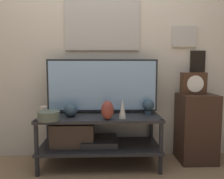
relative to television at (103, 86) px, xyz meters
The scene contains 12 objects.
ground_plane 0.92m from the television, 94.25° to the right, with size 12.00×12.00×0.00m, color #846647.
wall_back 0.56m from the television, 97.70° to the left, with size 6.40×0.08×2.70m.
media_console 0.52m from the television, 140.11° to the right, with size 1.23×0.50×0.53m.
television is the anchor object (origin of this frame).
vase_slim_bronze 0.38m from the television, 52.49° to the right, with size 0.07×0.07×0.19m.
vase_round_glass 0.42m from the television, 152.43° to the right, with size 0.14×0.14×0.14m.
vase_wide_bowl 0.64m from the television, 148.56° to the right, with size 0.20×0.20×0.08m.
vase_urn_stoneware 0.36m from the television, 80.81° to the right, with size 0.12×0.12×0.18m.
candle_jar 0.65m from the television, 163.34° to the right, with size 0.08×0.08×0.11m.
decorative_bust 0.52m from the television, 11.94° to the right, with size 0.12×0.12×0.16m.
side_table 1.11m from the television, ahead, with size 0.38×0.34×0.73m.
mantel_clock 0.97m from the television, ahead, with size 0.26×0.11×0.23m.
Camera 1 is at (0.05, -1.92, 1.02)m, focal length 35.00 mm.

